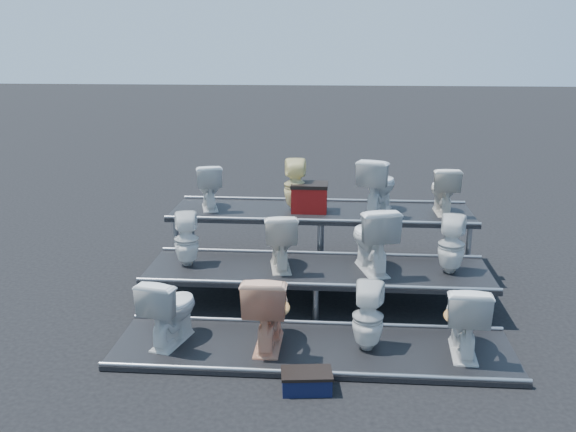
# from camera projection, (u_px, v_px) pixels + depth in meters

# --- Properties ---
(ground) EXTENTS (80.00, 80.00, 0.00)m
(ground) POSITION_uv_depth(u_px,v_px,m) (317.00, 303.00, 8.03)
(ground) COLOR black
(ground) RESTS_ON ground
(tier_front) EXTENTS (4.20, 1.20, 0.06)m
(tier_front) POSITION_uv_depth(u_px,v_px,m) (313.00, 349.00, 6.77)
(tier_front) COLOR black
(tier_front) RESTS_ON ground
(tier_mid) EXTENTS (4.20, 1.20, 0.46)m
(tier_mid) POSITION_uv_depth(u_px,v_px,m) (317.00, 286.00, 7.97)
(tier_mid) COLOR black
(tier_mid) RESTS_ON ground
(tier_back) EXTENTS (4.20, 1.20, 0.86)m
(tier_back) POSITION_uv_depth(u_px,v_px,m) (321.00, 239.00, 9.17)
(tier_back) COLOR black
(tier_back) RESTS_ON ground
(toilet_0) EXTENTS (0.60, 0.82, 0.76)m
(toilet_0) POSITION_uv_depth(u_px,v_px,m) (170.00, 309.00, 6.78)
(toilet_0) COLOR silver
(toilet_0) RESTS_ON tier_front
(toilet_1) EXTENTS (0.47, 0.82, 0.83)m
(toilet_1) POSITION_uv_depth(u_px,v_px,m) (268.00, 309.00, 6.69)
(toilet_1) COLOR #E4A27D
(toilet_1) RESTS_ON tier_front
(toilet_2) EXTENTS (0.37, 0.38, 0.72)m
(toilet_2) POSITION_uv_depth(u_px,v_px,m) (368.00, 317.00, 6.63)
(toilet_2) COLOR silver
(toilet_2) RESTS_ON tier_front
(toilet_3) EXTENTS (0.48, 0.79, 0.78)m
(toilet_3) POSITION_uv_depth(u_px,v_px,m) (465.00, 317.00, 6.54)
(toilet_3) COLOR silver
(toilet_3) RESTS_ON tier_front
(toilet_4) EXTENTS (0.36, 0.36, 0.67)m
(toilet_4) POSITION_uv_depth(u_px,v_px,m) (186.00, 240.00, 7.95)
(toilet_4) COLOR silver
(toilet_4) RESTS_ON tier_mid
(toilet_5) EXTENTS (0.51, 0.76, 0.72)m
(toilet_5) POSITION_uv_depth(u_px,v_px,m) (280.00, 240.00, 7.85)
(toilet_5) COLOR silver
(toilet_5) RESTS_ON tier_mid
(toilet_6) EXTENTS (0.66, 0.90, 0.83)m
(toilet_6) POSITION_uv_depth(u_px,v_px,m) (372.00, 238.00, 7.75)
(toilet_6) COLOR silver
(toilet_6) RESTS_ON tier_mid
(toilet_7) EXTENTS (0.39, 0.39, 0.70)m
(toilet_7) POSITION_uv_depth(u_px,v_px,m) (451.00, 245.00, 7.69)
(toilet_7) COLOR silver
(toilet_7) RESTS_ON tier_mid
(toilet_8) EXTENTS (0.52, 0.71, 0.65)m
(toilet_8) POSITION_uv_depth(u_px,v_px,m) (209.00, 186.00, 9.09)
(toilet_8) COLOR silver
(toilet_8) RESTS_ON tier_back
(toilet_9) EXTENTS (0.35, 0.36, 0.72)m
(toilet_9) POSITION_uv_depth(u_px,v_px,m) (296.00, 185.00, 8.98)
(toilet_9) COLOR #F0E198
(toilet_9) RESTS_ON tier_back
(toilet_10) EXTENTS (0.67, 0.86, 0.77)m
(toilet_10) POSITION_uv_depth(u_px,v_px,m) (378.00, 185.00, 8.89)
(toilet_10) COLOR silver
(toilet_10) RESTS_ON tier_back
(toilet_11) EXTENTS (0.39, 0.66, 0.66)m
(toilet_11) POSITION_uv_depth(u_px,v_px,m) (443.00, 190.00, 8.83)
(toilet_11) COLOR silver
(toilet_11) RESTS_ON tier_back
(red_crate) EXTENTS (0.49, 0.39, 0.35)m
(red_crate) POSITION_uv_depth(u_px,v_px,m) (309.00, 199.00, 8.97)
(red_crate) COLOR maroon
(red_crate) RESTS_ON tier_back
(step_stool) EXTENTS (0.49, 0.33, 0.17)m
(step_stool) POSITION_uv_depth(u_px,v_px,m) (307.00, 382.00, 6.01)
(step_stool) COLOR black
(step_stool) RESTS_ON ground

